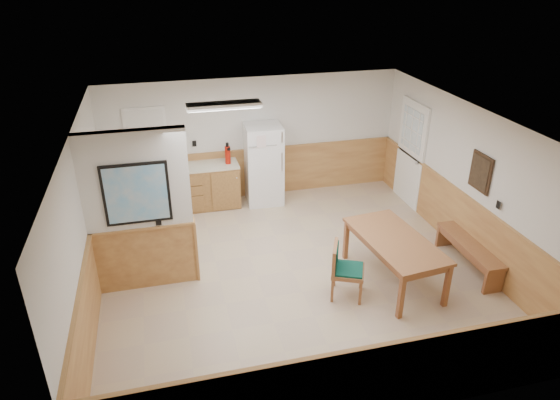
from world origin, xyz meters
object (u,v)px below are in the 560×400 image
object	(u,v)px
refrigerator	(264,164)
dining_bench	(469,249)
dining_table	(395,244)
dining_chair	(342,267)
soap_bottle	(149,164)
fire_extinguisher	(228,154)

from	to	relation	value
refrigerator	dining_bench	distance (m)	4.21
dining_table	dining_bench	world-z (taller)	dining_table
dining_chair	soap_bottle	world-z (taller)	soap_bottle
fire_extinguisher	soap_bottle	bearing A→B (deg)	-160.05
dining_table	soap_bottle	xyz separation A→B (m)	(-3.56, 3.29, 0.37)
dining_table	fire_extinguisher	world-z (taller)	fire_extinguisher
dining_table	dining_chair	distance (m)	0.93
dining_chair	fire_extinguisher	size ratio (longest dim) A/B	1.97
dining_chair	refrigerator	bearing A→B (deg)	121.26
fire_extinguisher	dining_table	bearing A→B (deg)	-37.42
soap_bottle	dining_chair	bearing A→B (deg)	-52.28
dining_table	refrigerator	bearing A→B (deg)	105.73
refrigerator	soap_bottle	bearing A→B (deg)	-177.96
refrigerator	fire_extinguisher	bearing A→B (deg)	-178.30
fire_extinguisher	dining_chair	bearing A→B (deg)	-50.93
refrigerator	dining_bench	size ratio (longest dim) A/B	1.07
dining_table	fire_extinguisher	size ratio (longest dim) A/B	4.30
dining_table	soap_bottle	bearing A→B (deg)	130.90
soap_bottle	dining_table	bearing A→B (deg)	-42.75
dining_bench	dining_chair	bearing A→B (deg)	-174.31
dining_chair	fire_extinguisher	distance (m)	3.65
dining_chair	fire_extinguisher	world-z (taller)	fire_extinguisher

